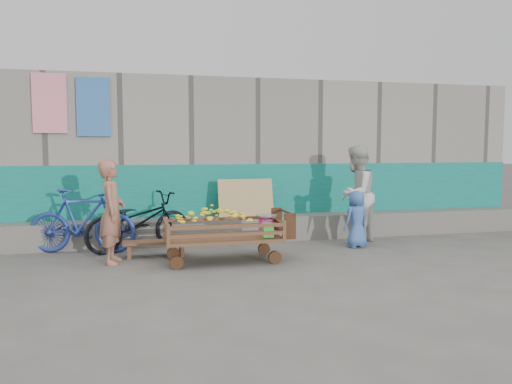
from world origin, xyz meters
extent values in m
plane|color=#57544F|center=(0.00, 0.00, 0.00)|extent=(80.00, 80.00, 0.00)
cube|color=gray|center=(0.00, 4.10, 1.50)|extent=(12.00, 3.00, 3.00)
cube|color=#166F66|center=(0.00, 2.58, 0.70)|extent=(12.00, 0.03, 1.40)
cube|color=#63615B|center=(0.00, 2.35, 0.23)|extent=(12.00, 0.50, 0.45)
cube|color=tan|center=(0.30, 2.22, 0.80)|extent=(1.00, 0.19, 0.68)
cube|color=pink|center=(-3.00, 2.56, 2.45)|extent=(0.55, 0.03, 1.00)
cube|color=#3874BD|center=(-2.30, 2.56, 2.40)|extent=(0.55, 0.03, 1.00)
cube|color=brown|center=(-0.38, 0.77, 0.36)|extent=(1.72, 0.86, 0.05)
cylinder|color=#3D2411|center=(-1.09, 0.46, 0.10)|extent=(0.19, 0.06, 0.19)
cube|color=brown|center=(-1.21, 0.37, 0.52)|extent=(0.05, 0.05, 0.27)
cylinder|color=#3D2411|center=(-1.09, 1.09, 0.10)|extent=(0.19, 0.06, 0.19)
cube|color=brown|center=(-1.21, 1.17, 0.52)|extent=(0.05, 0.05, 0.27)
cylinder|color=#3D2411|center=(0.34, 0.46, 0.10)|extent=(0.19, 0.06, 0.19)
cube|color=brown|center=(0.45, 0.37, 0.52)|extent=(0.05, 0.05, 0.27)
cylinder|color=#3D2411|center=(0.34, 1.09, 0.10)|extent=(0.19, 0.06, 0.19)
cube|color=brown|center=(0.45, 1.17, 0.52)|extent=(0.05, 0.05, 0.27)
cube|color=brown|center=(-0.38, 0.37, 0.48)|extent=(1.66, 0.04, 0.05)
cube|color=brown|center=(-0.38, 0.37, 0.59)|extent=(1.66, 0.04, 0.05)
cube|color=brown|center=(-0.38, 1.17, 0.48)|extent=(1.66, 0.04, 0.05)
cube|color=brown|center=(-0.38, 1.17, 0.59)|extent=(1.66, 0.04, 0.05)
cube|color=brown|center=(-1.21, 0.77, 0.48)|extent=(0.04, 0.80, 0.05)
cube|color=brown|center=(-1.21, 0.77, 0.59)|extent=(0.04, 0.80, 0.05)
cube|color=brown|center=(0.45, 0.77, 0.48)|extent=(0.04, 0.80, 0.05)
cube|color=brown|center=(0.45, 0.77, 0.59)|extent=(0.04, 0.80, 0.05)
cylinder|color=#3D2411|center=(0.63, 0.77, 0.72)|extent=(0.04, 0.76, 0.04)
cube|color=#3D2411|center=(0.56, 1.13, 0.55)|extent=(0.17, 0.04, 0.38)
cube|color=#3D2411|center=(0.56, 0.42, 0.55)|extent=(0.17, 0.04, 0.38)
ellipsoid|color=#FBF51C|center=(-0.47, 0.77, 0.59)|extent=(1.24, 0.67, 0.42)
cylinder|color=#FD25A4|center=(0.29, 0.77, 0.51)|extent=(0.23, 0.23, 0.25)
cylinder|color=silver|center=(0.29, 0.77, 0.64)|extent=(0.03, 0.03, 0.06)
cylinder|color=silver|center=(0.29, 0.77, 0.68)|extent=(0.32, 0.32, 0.02)
cube|color=#39DF38|center=(0.24, 0.51, 0.50)|extent=(0.15, 0.11, 0.21)
cube|color=brown|center=(-1.34, 1.37, 0.23)|extent=(1.01, 0.30, 0.04)
cube|color=brown|center=(-1.74, 1.37, 0.10)|extent=(0.06, 0.28, 0.20)
cube|color=brown|center=(-0.94, 1.37, 0.10)|extent=(0.06, 0.28, 0.20)
imported|color=#A0664E|center=(-1.98, 1.07, 0.76)|extent=(0.42, 0.59, 1.53)
imported|color=silver|center=(2.19, 1.66, 0.88)|extent=(1.08, 1.06, 1.75)
imported|color=#3E67B0|center=(2.04, 1.31, 0.49)|extent=(0.55, 0.45, 0.98)
imported|color=black|center=(-1.59, 1.96, 0.48)|extent=(1.94, 1.33, 0.97)
imported|color=#263E95|center=(-2.48, 1.94, 0.52)|extent=(1.80, 0.90, 1.04)
camera|label=1|loc=(-1.66, -6.48, 1.70)|focal=35.00mm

